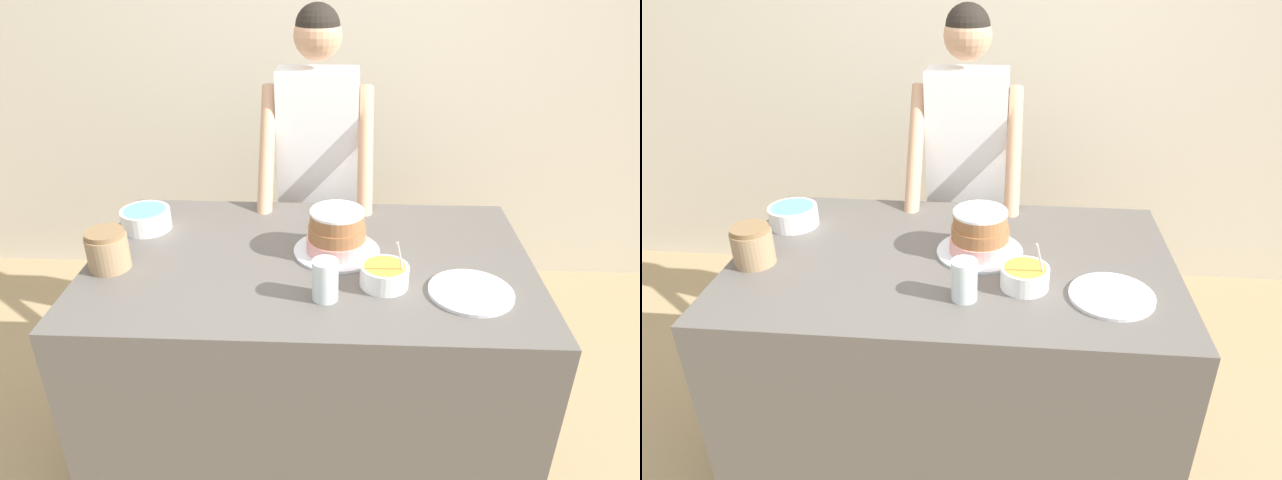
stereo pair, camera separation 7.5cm
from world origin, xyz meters
The scene contains 9 objects.
wall_back centered at (0.00, 1.97, 1.30)m, with size 10.00×0.05×2.60m.
counter centered at (0.00, 0.48, 0.45)m, with size 1.55×0.95×0.90m.
person_baker centered at (-0.01, 1.16, 1.03)m, with size 0.48×0.46×1.67m.
cake centered at (0.09, 0.52, 0.97)m, with size 0.31×0.31×0.16m.
frosting_bowl_blue centered at (-0.65, 0.68, 0.94)m, with size 0.19×0.19×0.08m.
frosting_bowl_orange centered at (0.25, 0.31, 0.93)m, with size 0.16×0.16×0.19m.
drinking_glass centered at (0.06, 0.23, 0.96)m, with size 0.08×0.08×0.13m.
ceramic_plate centered at (0.52, 0.27, 0.90)m, with size 0.27×0.27×0.01m.
stoneware_jar centered at (-0.68, 0.38, 0.96)m, with size 0.14×0.14×0.14m.
Camera 1 is at (0.12, -1.26, 1.89)m, focal length 32.00 mm.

